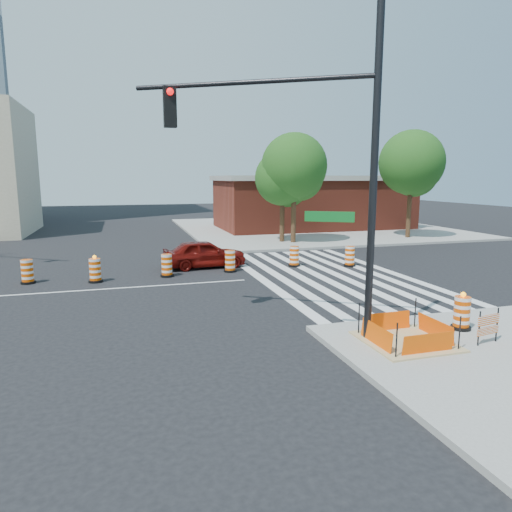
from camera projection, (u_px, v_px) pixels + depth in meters
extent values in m
plane|color=black|center=(74.00, 291.00, 18.04)|extent=(120.00, 120.00, 0.00)
cube|color=gray|center=(312.00, 228.00, 40.07)|extent=(22.00, 22.00, 0.15)
cube|color=silver|center=(262.00, 279.00, 20.22)|extent=(0.45, 13.50, 0.01)
cube|color=silver|center=(281.00, 278.00, 20.47)|extent=(0.45, 13.50, 0.01)
cube|color=silver|center=(299.00, 276.00, 20.72)|extent=(0.45, 13.50, 0.01)
cube|color=silver|center=(318.00, 275.00, 20.97)|extent=(0.45, 13.50, 0.01)
cube|color=silver|center=(335.00, 274.00, 21.23)|extent=(0.45, 13.50, 0.01)
cube|color=silver|center=(353.00, 273.00, 21.48)|extent=(0.45, 13.50, 0.01)
cube|color=silver|center=(370.00, 272.00, 21.73)|extent=(0.45, 13.50, 0.01)
cube|color=silver|center=(386.00, 271.00, 21.98)|extent=(0.45, 13.50, 0.01)
cube|color=silver|center=(74.00, 291.00, 18.04)|extent=(14.00, 0.12, 0.01)
cube|color=tan|center=(406.00, 341.00, 12.02)|extent=(2.20, 2.20, 0.05)
cube|color=#F45204|center=(428.00, 344.00, 11.13)|extent=(1.44, 0.02, 0.55)
cube|color=#F45204|center=(387.00, 322.00, 12.83)|extent=(1.44, 0.02, 0.55)
cube|color=#F45204|center=(376.00, 336.00, 11.73)|extent=(0.02, 1.44, 0.55)
cube|color=#F45204|center=(435.00, 329.00, 12.23)|extent=(0.02, 1.44, 0.55)
cylinder|color=black|center=(397.00, 341.00, 10.85)|extent=(0.04, 0.04, 0.90)
cylinder|color=black|center=(459.00, 334.00, 11.35)|extent=(0.04, 0.04, 0.90)
cylinder|color=black|center=(359.00, 319.00, 12.55)|extent=(0.04, 0.04, 0.90)
cylinder|color=black|center=(415.00, 313.00, 13.05)|extent=(0.04, 0.04, 0.90)
cube|color=maroon|center=(312.00, 205.00, 39.73)|extent=(16.00, 8.00, 4.20)
cube|color=gray|center=(313.00, 178.00, 39.34)|extent=(16.50, 8.50, 0.40)
imported|color=#5E0C08|center=(204.00, 254.00, 22.72)|extent=(4.19, 1.89, 1.40)
cylinder|color=black|center=(374.00, 175.00, 11.56)|extent=(0.20, 0.20, 8.72)
cylinder|color=black|center=(249.00, 82.00, 11.96)|extent=(5.67, 3.48, 0.13)
cube|color=black|center=(170.00, 107.00, 12.62)|extent=(0.35, 0.31, 1.09)
sphere|color=#FF0C0C|center=(170.00, 92.00, 12.38)|extent=(0.20, 0.20, 0.20)
cube|color=#0C591E|center=(329.00, 217.00, 12.02)|extent=(1.14, 0.71, 0.27)
cylinder|color=black|center=(461.00, 328.00, 13.06)|extent=(0.56, 0.56, 0.09)
cylinder|color=#DA4B04|center=(462.00, 312.00, 12.98)|extent=(0.45, 0.45, 0.88)
sphere|color=#FF990C|center=(463.00, 295.00, 12.89)|extent=(0.15, 0.15, 0.15)
cube|color=#DA4B04|center=(489.00, 320.00, 11.83)|extent=(0.78, 0.17, 0.26)
cube|color=#DA4B04|center=(488.00, 331.00, 11.88)|extent=(0.78, 0.17, 0.20)
cylinder|color=black|center=(479.00, 329.00, 11.71)|extent=(0.04, 0.04, 0.92)
cylinder|color=black|center=(497.00, 325.00, 12.02)|extent=(0.04, 0.04, 0.92)
cylinder|color=#382314|center=(282.00, 215.00, 30.77)|extent=(0.32, 0.32, 3.92)
sphere|color=#1B4915|center=(282.00, 178.00, 30.36)|extent=(3.67, 3.67, 3.67)
sphere|color=#1B4915|center=(288.00, 187.00, 30.88)|extent=(2.69, 2.69, 2.69)
sphere|color=#1B4915|center=(278.00, 184.00, 30.12)|extent=(2.45, 2.45, 2.45)
cylinder|color=#382314|center=(294.00, 210.00, 30.33)|extent=(0.33, 0.33, 4.61)
sphere|color=#1B4915|center=(294.00, 166.00, 29.84)|extent=(4.33, 4.33, 4.33)
sphere|color=#1B4915|center=(300.00, 177.00, 30.41)|extent=(3.17, 3.17, 3.17)
sphere|color=#1B4915|center=(289.00, 173.00, 29.60)|extent=(2.88, 2.88, 2.88)
cylinder|color=#382314|center=(409.00, 206.00, 32.87)|extent=(0.32, 0.32, 4.89)
sphere|color=#1B4915|center=(412.00, 162.00, 32.35)|extent=(4.58, 4.58, 4.58)
sphere|color=#1B4915|center=(415.00, 173.00, 32.91)|extent=(3.36, 3.36, 3.36)
sphere|color=#1B4915|center=(408.00, 169.00, 32.13)|extent=(3.06, 3.06, 3.06)
cylinder|color=black|center=(28.00, 282.00, 19.36)|extent=(0.60, 0.60, 0.10)
cylinder|color=#DA4B04|center=(27.00, 271.00, 19.27)|extent=(0.48, 0.48, 0.95)
cylinder|color=black|center=(96.00, 281.00, 19.60)|extent=(0.60, 0.60, 0.10)
cylinder|color=#DA4B04|center=(95.00, 270.00, 19.51)|extent=(0.48, 0.48, 0.95)
sphere|color=#FF990C|center=(94.00, 257.00, 19.42)|extent=(0.16, 0.16, 0.16)
cylinder|color=black|center=(167.00, 275.00, 20.69)|extent=(0.60, 0.60, 0.10)
cylinder|color=#DA4B04|center=(167.00, 265.00, 20.61)|extent=(0.48, 0.48, 0.95)
cylinder|color=black|center=(230.00, 271.00, 21.75)|extent=(0.60, 0.60, 0.10)
cylinder|color=#DA4B04|center=(230.00, 260.00, 21.67)|extent=(0.48, 0.48, 0.95)
cylinder|color=black|center=(294.00, 265.00, 23.09)|extent=(0.60, 0.60, 0.10)
cylinder|color=#DA4B04|center=(294.00, 256.00, 23.00)|extent=(0.48, 0.48, 0.95)
cylinder|color=black|center=(349.00, 265.00, 23.10)|extent=(0.60, 0.60, 0.10)
cylinder|color=#DA4B04|center=(350.00, 256.00, 23.02)|extent=(0.48, 0.48, 0.95)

